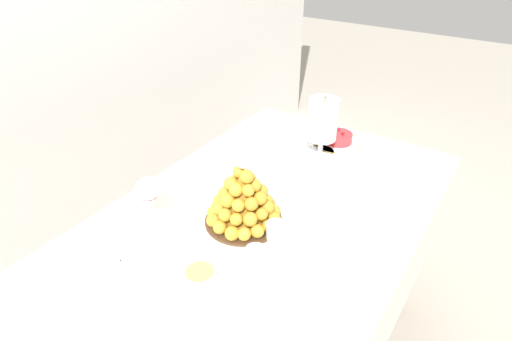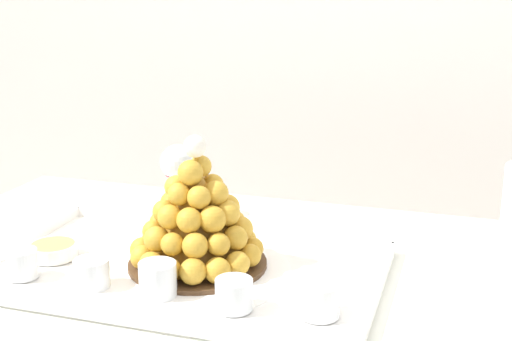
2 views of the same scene
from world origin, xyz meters
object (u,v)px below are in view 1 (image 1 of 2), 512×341
at_px(creme_brulee_ramekin, 200,274).
at_px(fruit_tart_plate, 337,139).
at_px(serving_tray, 248,227).
at_px(macaron_goblet, 323,120).
at_px(dessert_cup_right, 313,190).
at_px(dessert_cup_left, 228,286).
at_px(dessert_cup_centre, 276,232).
at_px(croquembouche, 243,199).
at_px(dessert_cup_mid_left, 256,256).
at_px(wine_glass, 148,190).
at_px(dessert_cup_mid_right, 300,211).

distance_m(creme_brulee_ramekin, fruit_tart_plate, 0.91).
bearing_deg(creme_brulee_ramekin, serving_tray, 3.53).
bearing_deg(macaron_goblet, dessert_cup_right, -158.47).
bearing_deg(dessert_cup_right, creme_brulee_ramekin, 171.55).
bearing_deg(dessert_cup_left, dessert_cup_centre, 1.42).
distance_m(dessert_cup_right, fruit_tart_plate, 0.42).
relative_size(dessert_cup_left, macaron_goblet, 0.22).
relative_size(croquembouche, fruit_tart_plate, 1.08).
bearing_deg(fruit_tart_plate, dessert_cup_right, -166.88).
height_order(dessert_cup_mid_left, macaron_goblet, macaron_goblet).
xyz_separation_m(croquembouche, dessert_cup_right, (0.24, -0.11, -0.06)).
xyz_separation_m(creme_brulee_ramekin, macaron_goblet, (0.79, 0.04, 0.12)).
bearing_deg(creme_brulee_ramekin, croquembouche, 9.11).
distance_m(dessert_cup_left, dessert_cup_mid_left, 0.13).
distance_m(fruit_tart_plate, wine_glass, 0.84).
bearing_deg(dessert_cup_mid_right, wine_glass, 123.99).
xyz_separation_m(serving_tray, dessert_cup_centre, (-0.00, -0.10, 0.03)).
bearing_deg(creme_brulee_ramekin, dessert_cup_right, -8.45).
xyz_separation_m(dessert_cup_mid_right, creme_brulee_ramekin, (-0.37, 0.09, -0.01)).
bearing_deg(dessert_cup_mid_left, macaron_goblet, 11.15).
bearing_deg(croquembouche, macaron_goblet, 0.28).
relative_size(dessert_cup_left, dessert_cup_centre, 0.86).
relative_size(croquembouche, dessert_cup_mid_left, 4.16).
bearing_deg(dessert_cup_left, croquembouche, 26.99).
bearing_deg(serving_tray, macaron_goblet, 3.01).
xyz_separation_m(serving_tray, creme_brulee_ramekin, (-0.24, -0.02, 0.02)).
bearing_deg(macaron_goblet, croquembouche, -179.72).
bearing_deg(macaron_goblet, serving_tray, -176.99).
bearing_deg(wine_glass, dessert_cup_mid_right, -56.01).
bearing_deg(dessert_cup_mid_right, dessert_cup_centre, 176.38).
bearing_deg(fruit_tart_plate, dessert_cup_left, -172.99).
height_order(dessert_cup_mid_left, wine_glass, wine_glass).
bearing_deg(serving_tray, dessert_cup_mid_left, -138.47).
bearing_deg(fruit_tart_plate, dessert_cup_centre, -170.98).
bearing_deg(fruit_tart_plate, dessert_cup_mid_left, -172.01).
relative_size(dessert_cup_mid_right, fruit_tart_plate, 0.26).
relative_size(dessert_cup_left, creme_brulee_ramekin, 0.60).
relative_size(croquembouche, dessert_cup_right, 4.01).
height_order(dessert_cup_right, wine_glass, wine_glass).
bearing_deg(croquembouche, creme_brulee_ramekin, -170.89).
xyz_separation_m(dessert_cup_right, creme_brulee_ramekin, (-0.49, 0.07, -0.01)).
xyz_separation_m(dessert_cup_mid_left, macaron_goblet, (0.66, 0.13, 0.11)).
relative_size(serving_tray, dessert_cup_right, 11.10).
bearing_deg(wine_glass, dessert_cup_left, -106.80).
bearing_deg(creme_brulee_ramekin, dessert_cup_mid_left, -33.98).
xyz_separation_m(croquembouche, macaron_goblet, (0.54, 0.00, 0.05)).
height_order(serving_tray, dessert_cup_mid_right, dessert_cup_mid_right).
xyz_separation_m(croquembouche, fruit_tart_plate, (0.65, -0.02, -0.08)).
height_order(dessert_cup_left, dessert_cup_mid_right, same).
xyz_separation_m(dessert_cup_mid_left, dessert_cup_mid_right, (0.24, -0.00, 0.00)).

